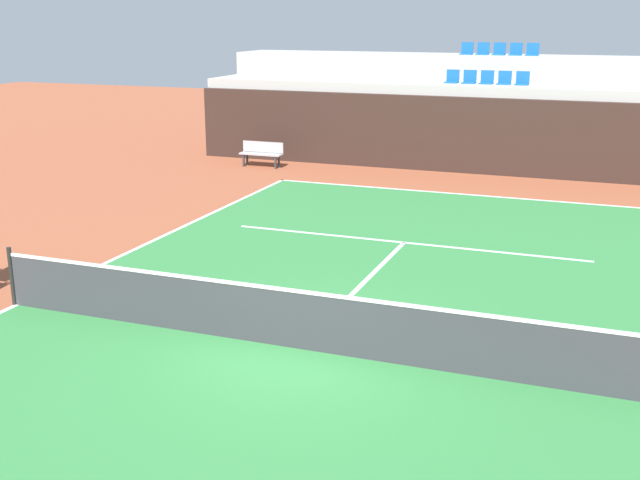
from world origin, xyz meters
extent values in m
plane|color=brown|center=(0.00, 0.00, 0.00)|extent=(80.00, 80.00, 0.00)
cube|color=#2D7238|center=(0.00, 0.00, 0.01)|extent=(11.00, 24.00, 0.01)
cube|color=white|center=(0.00, 11.95, 0.01)|extent=(11.00, 0.10, 0.00)
cube|color=white|center=(-5.45, 0.00, 0.01)|extent=(0.10, 24.00, 0.00)
cube|color=white|center=(0.00, 6.40, 0.01)|extent=(8.26, 0.10, 0.00)
cube|color=white|center=(0.00, 3.20, 0.01)|extent=(0.10, 6.40, 0.00)
cube|color=black|center=(0.00, 15.32, 1.23)|extent=(19.81, 0.30, 2.46)
cube|color=#9E9E99|center=(0.00, 16.67, 1.40)|extent=(19.81, 2.40, 2.79)
cube|color=#9E9E99|center=(0.00, 19.07, 1.82)|extent=(19.81, 2.40, 3.63)
cube|color=#145193|center=(-1.17, 16.67, 2.81)|extent=(0.44, 0.44, 0.04)
cube|color=#145193|center=(-1.17, 16.87, 3.03)|extent=(0.44, 0.04, 0.40)
cube|color=#145193|center=(-0.59, 16.67, 2.81)|extent=(0.44, 0.44, 0.04)
cube|color=#145193|center=(-0.59, 16.87, 3.03)|extent=(0.44, 0.04, 0.40)
cube|color=#145193|center=(0.00, 16.67, 2.81)|extent=(0.44, 0.44, 0.04)
cube|color=#145193|center=(0.00, 16.87, 3.03)|extent=(0.44, 0.04, 0.40)
cube|color=#145193|center=(0.59, 16.67, 2.81)|extent=(0.44, 0.44, 0.04)
cube|color=#145193|center=(0.59, 16.87, 3.03)|extent=(0.44, 0.04, 0.40)
cube|color=#145193|center=(1.17, 16.67, 2.81)|extent=(0.44, 0.44, 0.04)
cube|color=#145193|center=(1.17, 16.87, 3.03)|extent=(0.44, 0.04, 0.40)
cube|color=#145193|center=(-1.17, 19.07, 3.65)|extent=(0.44, 0.44, 0.04)
cube|color=#145193|center=(-1.17, 19.27, 3.87)|extent=(0.44, 0.04, 0.40)
cube|color=#145193|center=(-0.59, 19.07, 3.65)|extent=(0.44, 0.44, 0.04)
cube|color=#145193|center=(-0.59, 19.27, 3.87)|extent=(0.44, 0.04, 0.40)
cube|color=#145193|center=(0.00, 19.07, 3.65)|extent=(0.44, 0.44, 0.04)
cube|color=#145193|center=(0.00, 19.27, 3.87)|extent=(0.44, 0.04, 0.40)
cube|color=#145193|center=(0.59, 19.07, 3.65)|extent=(0.44, 0.44, 0.04)
cube|color=#145193|center=(0.59, 19.27, 3.87)|extent=(0.44, 0.04, 0.40)
cube|color=#145193|center=(1.17, 19.07, 3.65)|extent=(0.44, 0.44, 0.04)
cube|color=#145193|center=(1.17, 19.27, 3.87)|extent=(0.44, 0.04, 0.40)
cylinder|color=black|center=(-5.50, 0.00, 0.55)|extent=(0.08, 0.08, 1.07)
cube|color=#333338|center=(0.00, 0.00, 0.47)|extent=(10.90, 0.02, 0.92)
cube|color=white|center=(0.00, 0.00, 0.96)|extent=(10.90, 0.04, 0.05)
cube|color=#99999E|center=(-7.04, 13.81, 0.45)|extent=(1.50, 0.40, 0.05)
cube|color=#99999E|center=(-7.04, 13.99, 0.67)|extent=(1.50, 0.04, 0.36)
cube|color=#2D2D33|center=(-7.64, 13.67, 0.21)|extent=(0.06, 0.06, 0.42)
cube|color=#2D2D33|center=(-6.44, 13.67, 0.21)|extent=(0.06, 0.06, 0.42)
cube|color=#2D2D33|center=(-7.64, 13.95, 0.21)|extent=(0.06, 0.06, 0.42)
cube|color=#2D2D33|center=(-6.44, 13.95, 0.21)|extent=(0.06, 0.06, 0.42)
camera|label=1|loc=(4.40, -10.57, 5.02)|focal=44.56mm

